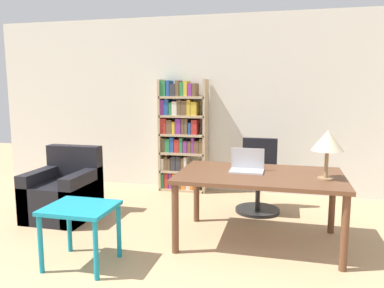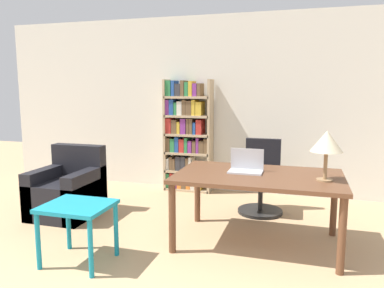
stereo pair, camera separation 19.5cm
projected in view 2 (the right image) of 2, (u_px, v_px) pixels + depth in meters
name	position (u px, v px, depth m)	size (l,w,h in m)	color
wall_back	(237.00, 105.00, 5.72)	(8.00, 0.06, 2.70)	silver
desk	(258.00, 182.00, 3.81)	(1.67, 1.03, 0.74)	brown
laptop	(246.00, 167.00, 3.90)	(0.35, 0.23, 0.24)	#B2B2B7
table_lamp	(327.00, 142.00, 3.49)	(0.30, 0.30, 0.48)	olive
office_chair	(261.00, 180.00, 4.86)	(0.57, 0.57, 0.95)	black
side_table_blue	(78.00, 214.00, 3.42)	(0.60, 0.52, 0.56)	teal
armchair	(68.00, 192.00, 4.74)	(0.72, 0.78, 0.86)	black
bookshelf	(186.00, 136.00, 5.83)	(0.74, 0.28, 1.73)	tan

